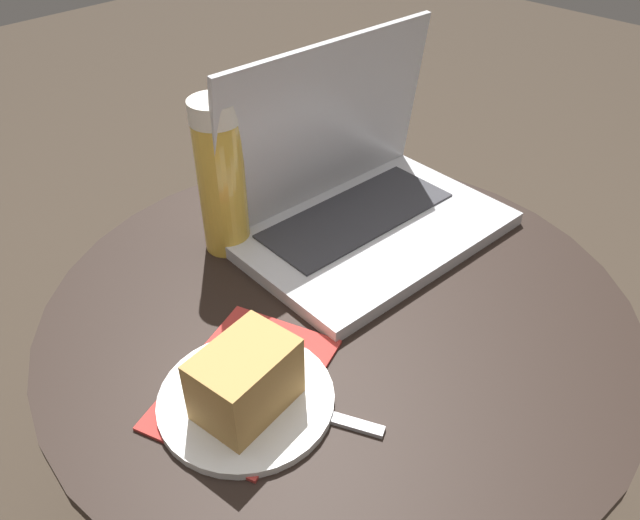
% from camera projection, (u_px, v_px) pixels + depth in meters
% --- Properties ---
extents(table, '(0.69, 0.69, 0.49)m').
position_uv_depth(table, '(337.00, 385.00, 0.82)').
color(table, '#515156').
rests_on(table, ground_plane).
extents(napkin, '(0.22, 0.19, 0.00)m').
position_uv_depth(napkin, '(245.00, 382.00, 0.64)').
color(napkin, '#B7332D').
rests_on(napkin, table).
extents(laptop, '(0.37, 0.25, 0.24)m').
position_uv_depth(laptop, '(357.00, 195.00, 0.83)').
color(laptop, silver).
rests_on(laptop, table).
extents(beer_glass, '(0.06, 0.06, 0.20)m').
position_uv_depth(beer_glass, '(221.00, 178.00, 0.76)').
color(beer_glass, gold).
rests_on(beer_glass, table).
extents(snack_plate, '(0.17, 0.17, 0.08)m').
position_uv_depth(snack_plate, '(246.00, 387.00, 0.60)').
color(snack_plate, white).
rests_on(snack_plate, table).
extents(fork, '(0.10, 0.18, 0.01)m').
position_uv_depth(fork, '(275.00, 401.00, 0.62)').
color(fork, '#B2B2B7').
rests_on(fork, table).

